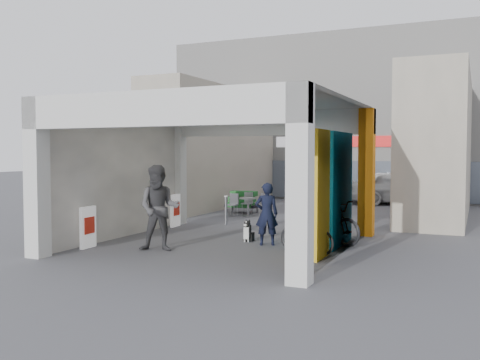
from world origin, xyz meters
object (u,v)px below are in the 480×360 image
at_px(man_with_dog, 267,214).
at_px(bicycle_front, 325,222).
at_px(produce_stand, 242,204).
at_px(man_crates, 324,188).
at_px(cafe_set, 248,207).
at_px(man_elderly, 316,207).
at_px(white_van, 400,187).
at_px(bicycle_rear, 306,234).
at_px(man_back_turned, 159,208).
at_px(border_collie, 248,233).

relative_size(man_with_dog, bicycle_front, 0.74).
xyz_separation_m(produce_stand, man_crates, (2.62, 2.20, 0.54)).
bearing_deg(cafe_set, bicycle_front, -48.73).
distance_m(man_elderly, white_van, 10.50).
distance_m(produce_stand, bicycle_rear, 8.33).
xyz_separation_m(man_back_turned, man_elderly, (2.83, 3.30, -0.16)).
relative_size(produce_stand, bicycle_rear, 0.84).
height_order(man_with_dog, bicycle_rear, man_with_dog).
distance_m(cafe_set, man_back_turned, 7.40).
bearing_deg(produce_stand, man_crates, 64.27).
height_order(produce_stand, bicycle_rear, bicycle_rear).
bearing_deg(border_collie, bicycle_rear, -34.63).
xyz_separation_m(bicycle_rear, white_van, (0.41, 12.64, 0.31)).
height_order(man_crates, bicycle_front, man_crates).
height_order(produce_stand, man_back_turned, man_back_turned).
distance_m(produce_stand, man_elderly, 6.40).
distance_m(man_with_dog, bicycle_front, 1.53).
xyz_separation_m(man_elderly, man_crates, (-1.65, 6.93, 0.02)).
xyz_separation_m(border_collie, bicycle_front, (1.89, 0.54, 0.32)).
distance_m(border_collie, man_elderly, 2.02).
height_order(produce_stand, man_elderly, man_elderly).
bearing_deg(bicycle_rear, man_elderly, 28.18).
relative_size(produce_stand, man_elderly, 0.73).
xyz_separation_m(man_back_turned, white_van, (3.63, 13.77, -0.25)).
xyz_separation_m(bicycle_front, bicycle_rear, (-0.05, -1.44, -0.11)).
xyz_separation_m(cafe_set, man_crates, (2.07, 2.92, 0.58)).
bearing_deg(border_collie, cafe_set, 104.69).
distance_m(produce_stand, man_with_dog, 7.19).
bearing_deg(man_crates, white_van, -132.16).
bearing_deg(man_with_dog, man_elderly, -143.32).
height_order(man_back_turned, bicycle_rear, man_back_turned).
relative_size(cafe_set, bicycle_rear, 0.91).
xyz_separation_m(man_elderly, bicycle_rear, (0.39, -2.17, -0.40)).
bearing_deg(white_van, man_back_turned, 148.54).
bearing_deg(white_van, bicycle_rear, 161.47).
height_order(border_collie, man_with_dog, man_with_dog).
bearing_deg(border_collie, man_elderly, 32.75).
distance_m(man_elderly, bicycle_rear, 2.24).
relative_size(cafe_set, man_crates, 0.77).
bearing_deg(produce_stand, bicycle_rear, -31.69).
xyz_separation_m(produce_stand, man_with_dog, (3.45, -6.29, 0.46)).
height_order(produce_stand, man_with_dog, man_with_dog).
distance_m(produce_stand, man_back_turned, 8.19).
xyz_separation_m(man_with_dog, white_van, (1.62, 12.03, -0.02)).
relative_size(produce_stand, man_back_turned, 0.61).
distance_m(man_back_turned, bicycle_front, 4.19).
bearing_deg(man_elderly, produce_stand, 132.92).
xyz_separation_m(man_crates, bicycle_front, (2.09, -7.66, -0.31)).
height_order(border_collie, bicycle_front, bicycle_front).
bearing_deg(man_with_dog, white_van, -123.23).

